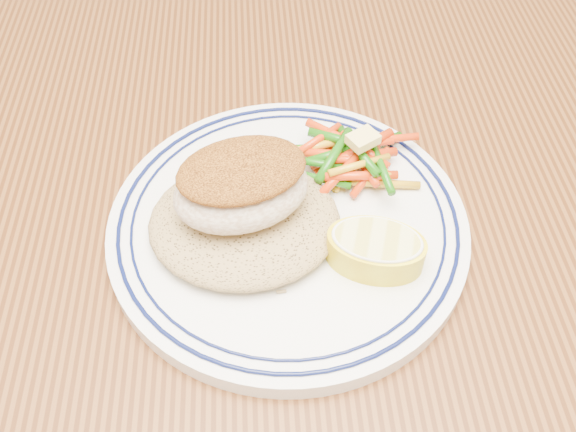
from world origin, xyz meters
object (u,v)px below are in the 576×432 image
at_px(dining_table, 232,317).
at_px(vegetable_pile, 351,156).
at_px(fish_fillet, 242,185).
at_px(rice_pilaf, 244,219).
at_px(lemon_wedge, 376,249).
at_px(plate, 288,225).

distance_m(dining_table, vegetable_pile, 0.18).
bearing_deg(fish_fillet, vegetable_pile, 32.93).
bearing_deg(vegetable_pile, rice_pilaf, -145.21).
bearing_deg(dining_table, lemon_wedge, -14.75).
bearing_deg(vegetable_pile, fish_fillet, -147.07).
relative_size(rice_pilaf, lemon_wedge, 1.78).
xyz_separation_m(plate, rice_pilaf, (-0.03, -0.01, 0.02)).
distance_m(rice_pilaf, vegetable_pile, 0.11).
height_order(fish_fillet, vegetable_pile, fish_fillet).
height_order(rice_pilaf, fish_fillet, fish_fillet).
distance_m(dining_table, plate, 0.12).
height_order(dining_table, rice_pilaf, rice_pilaf).
distance_m(dining_table, rice_pilaf, 0.13).
xyz_separation_m(dining_table, lemon_wedge, (0.11, -0.03, 0.13)).
distance_m(vegetable_pile, lemon_wedge, 0.09).
bearing_deg(fish_fillet, lemon_wedge, -22.72).
bearing_deg(lemon_wedge, rice_pilaf, 159.37).
bearing_deg(rice_pilaf, dining_table, -160.90).
relative_size(dining_table, fish_fillet, 13.30).
distance_m(rice_pilaf, lemon_wedge, 0.10).
bearing_deg(lemon_wedge, dining_table, 165.25).
xyz_separation_m(rice_pilaf, fish_fillet, (-0.00, 0.00, 0.03)).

